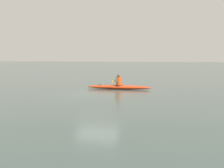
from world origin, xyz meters
name	(u,v)px	position (x,y,z in m)	size (l,w,h in m)	color
ground_plane	(97,94)	(0.00, 0.00, 0.00)	(160.00, 160.00, 0.00)	#384742
kayak	(119,87)	(-0.86, -2.62, 0.14)	(4.40, 0.77, 0.27)	red
kayaker	(118,80)	(-0.82, -2.63, 0.59)	(0.42, 2.34, 0.74)	#E04C14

